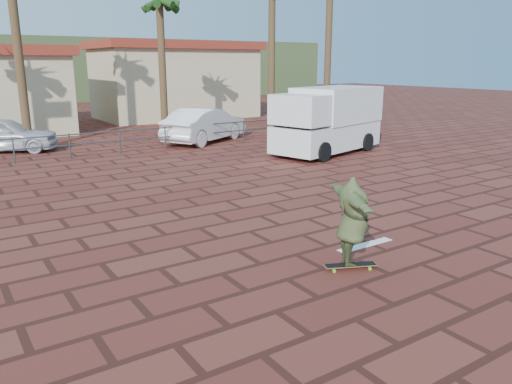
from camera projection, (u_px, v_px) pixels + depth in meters
ground at (303, 235)px, 10.92m from camera, size 120.00×120.00×0.00m
paint_stripe at (365, 245)px, 10.32m from camera, size 1.40×0.22×0.01m
guardrail at (120, 138)px, 20.44m from camera, size 24.06×0.06×1.00m
palm_center at (159, 4)px, 23.70m from camera, size 2.40×2.40×7.75m
building_east at (175, 80)px, 33.93m from camera, size 10.60×6.60×5.00m
longboard at (350, 265)px, 9.09m from camera, size 0.97×0.60×0.10m
skateboarder at (353, 222)px, 8.88m from camera, size 1.33×2.06×1.64m
campervan at (328, 119)px, 20.55m from camera, size 5.54×3.39×2.67m
car_silver at (3, 135)px, 20.93m from camera, size 4.63×3.32×1.46m
car_white at (205, 125)px, 23.60m from camera, size 5.12×3.84×1.61m
street_sign at (350, 103)px, 24.37m from camera, size 0.50×0.15×2.47m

